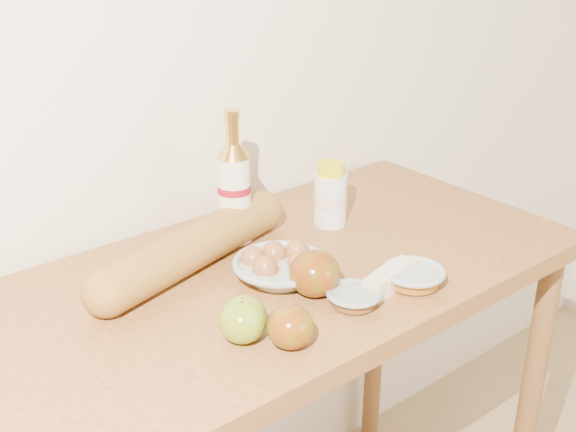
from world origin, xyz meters
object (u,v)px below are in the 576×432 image
object	(u,v)px
table	(278,324)
cream_bottle	(330,196)
egg_bowl	(279,266)
bourbon_bottle	(234,189)
baguette	(193,247)

from	to	relation	value
table	cream_bottle	bearing A→B (deg)	22.92
cream_bottle	egg_bowl	world-z (taller)	cream_bottle
table	bourbon_bottle	xyz separation A→B (m)	(0.01, 0.15, 0.23)
bourbon_bottle	cream_bottle	world-z (taller)	bourbon_bottle
baguette	egg_bowl	bearing A→B (deg)	-69.69
table	cream_bottle	distance (m)	0.30
egg_bowl	baguette	xyz separation A→B (m)	(-0.10, 0.14, 0.02)
egg_bowl	baguette	size ratio (longest dim) A/B	0.44
table	egg_bowl	xyz separation A→B (m)	(-0.02, -0.03, 0.15)
egg_bowl	cream_bottle	bearing A→B (deg)	27.44
table	egg_bowl	size ratio (longest dim) A/B	5.32
table	cream_bottle	size ratio (longest dim) A/B	8.59
bourbon_bottle	baguette	bearing A→B (deg)	-160.15
cream_bottle	baguette	size ratio (longest dim) A/B	0.27
table	egg_bowl	distance (m)	0.15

